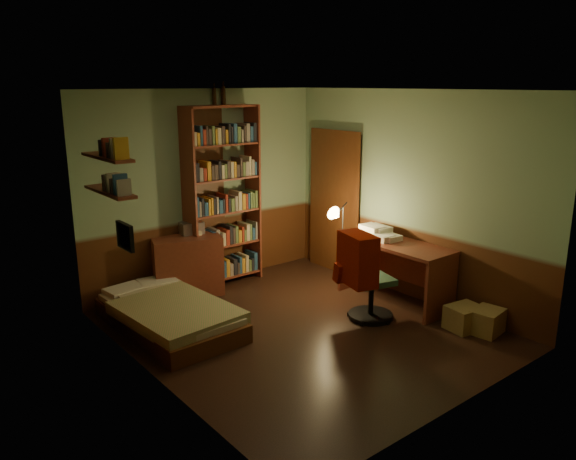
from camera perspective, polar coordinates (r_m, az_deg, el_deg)
floor at (r=6.37m, az=1.43°, el=-10.15°), size 3.50×4.00×0.02m
ceiling at (r=5.78m, az=1.60°, el=14.13°), size 3.50×4.00×0.02m
wall_back at (r=7.55m, az=-8.44°, el=4.12°), size 3.50×0.02×2.60m
wall_left at (r=5.02m, az=-14.00°, el=-1.58°), size 0.02×4.00×2.60m
wall_right at (r=7.18m, az=12.30°, el=3.40°), size 0.02×4.00×2.60m
wall_front at (r=4.65m, az=17.79°, el=-3.15°), size 3.50×0.02×2.60m
doorway at (r=8.07m, az=4.84°, el=2.75°), size 0.06×0.90×2.00m
door_trim at (r=8.05m, az=4.66°, el=2.72°), size 0.02×0.98×2.08m
bed at (r=6.44m, az=-12.02°, el=-7.55°), size 1.00×1.80×0.53m
dresser at (r=7.36m, az=-10.16°, el=-3.61°), size 0.96×0.69×0.77m
mini_stereo at (r=7.40m, az=-9.80°, el=0.24°), size 0.32×0.26×0.16m
bookshelf at (r=7.52m, az=-6.69°, el=3.34°), size 1.05×0.40×2.39m
bottle_left at (r=7.46m, az=-7.50°, el=13.30°), size 0.06×0.06×0.21m
bottle_right at (r=7.54m, az=-6.59°, el=13.42°), size 0.08×0.08×0.23m
desk at (r=7.13m, az=10.77°, el=-4.24°), size 0.60×1.44×0.77m
paper_stack at (r=7.27m, az=9.08°, el=-0.08°), size 0.25×0.33×0.13m
desk_lamp at (r=7.26m, az=5.62°, el=1.92°), size 0.22×0.22×0.60m
office_chair at (r=6.55m, az=8.52°, el=-4.94°), size 0.58×0.53×0.97m
red_jacket at (r=6.31m, az=5.88°, el=1.72°), size 0.40×0.55×0.59m
wall_shelf_lower at (r=5.98m, az=-17.64°, el=3.73°), size 0.20×0.90×0.03m
wall_shelf_upper at (r=5.93m, az=-17.91°, el=7.05°), size 0.20×0.90×0.03m
framed_picture at (r=5.58m, az=-16.23°, el=-0.62°), size 0.04×0.32×0.26m
cardboard_box_a at (r=6.61m, az=19.56°, el=-8.73°), size 0.40×0.34×0.27m
cardboard_box_b at (r=6.63m, az=17.50°, el=-8.48°), size 0.42×0.36×0.27m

